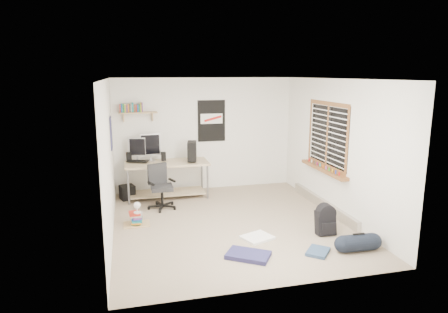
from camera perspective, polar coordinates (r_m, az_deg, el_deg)
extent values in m
cube|color=gray|center=(7.15, 0.90, -9.48)|extent=(4.00, 4.50, 0.01)
cube|color=white|center=(6.67, 0.97, 11.06)|extent=(4.00, 4.50, 0.01)
cube|color=silver|center=(8.97, -2.75, 3.19)|extent=(4.00, 0.01, 2.50)
cube|color=silver|center=(6.59, -16.18, -0.41)|extent=(0.01, 4.50, 2.50)
cube|color=silver|center=(7.56, 15.80, 1.13)|extent=(0.01, 4.50, 2.50)
cube|color=#C1B386|center=(8.55, -8.10, -3.40)|extent=(1.88, 1.27, 0.79)
cube|color=#9E9FA3|center=(8.60, -12.31, 0.78)|extent=(0.37, 0.16, 0.39)
cube|color=#B0B0B6|center=(8.60, -10.45, 1.12)|extent=(0.43, 0.14, 0.47)
cube|color=black|center=(8.40, -4.60, 0.78)|extent=(0.25, 0.41, 0.40)
cube|color=black|center=(8.49, -12.25, -0.63)|extent=(0.46, 0.29, 0.02)
cube|color=black|center=(8.62, -13.43, 0.02)|extent=(0.11, 0.11, 0.18)
cube|color=black|center=(8.46, -8.63, 0.02)|extent=(0.10, 0.10, 0.18)
cube|color=#242527|center=(7.83, -8.89, -3.91)|extent=(0.73, 0.73, 0.87)
cube|color=tan|center=(8.63, -12.19, 6.15)|extent=(0.80, 0.22, 0.24)
cube|color=black|center=(8.93, -1.79, 5.11)|extent=(0.62, 0.03, 0.92)
cube|color=navy|center=(7.73, -15.83, 3.24)|extent=(0.02, 0.42, 0.60)
cube|color=brown|center=(7.76, 14.44, 2.97)|extent=(0.10, 1.50, 1.26)
cube|color=#B7B2A8|center=(8.07, 13.98, -6.61)|extent=(0.08, 2.50, 0.18)
cube|color=black|center=(6.81, 14.27, -9.13)|extent=(0.32, 0.26, 0.41)
cylinder|color=black|center=(6.36, 18.61, -11.50)|extent=(0.26, 0.26, 0.50)
cube|color=white|center=(6.52, 4.77, -11.46)|extent=(0.56, 0.52, 0.04)
cube|color=#23234F|center=(5.91, 3.48, -13.89)|extent=(0.72, 0.65, 0.07)
cube|color=navy|center=(6.18, 13.27, -13.08)|extent=(0.46, 0.47, 0.05)
cube|color=brown|center=(7.18, -12.41, -8.37)|extent=(0.52, 0.47, 0.29)
cube|color=silver|center=(7.08, -12.32, -6.66)|extent=(0.17, 0.24, 0.21)
cube|color=black|center=(8.63, -13.64, -5.04)|extent=(0.35, 0.35, 0.31)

